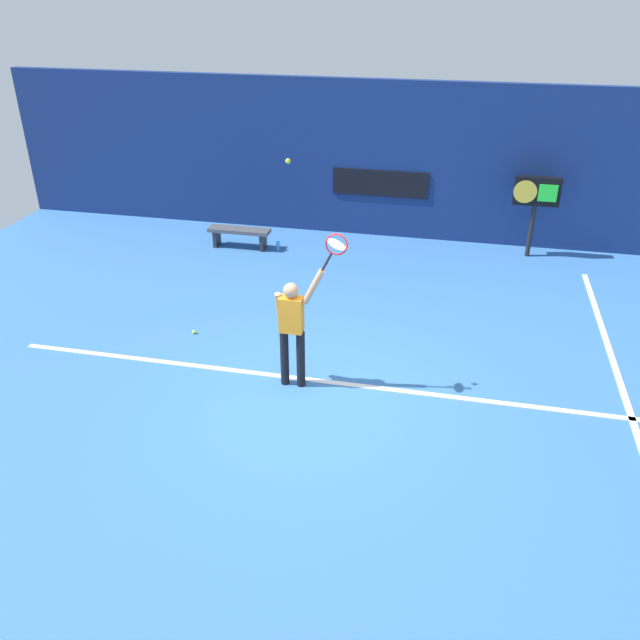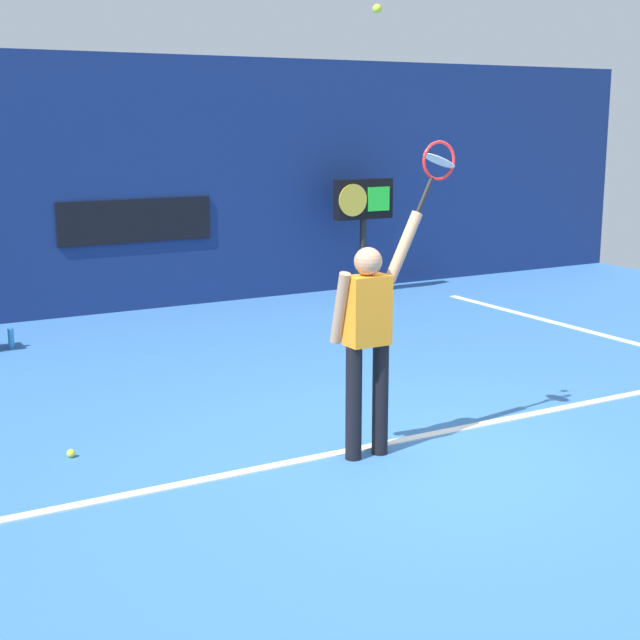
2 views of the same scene
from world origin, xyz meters
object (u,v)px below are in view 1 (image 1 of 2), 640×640
Objects in this scene: court_bench at (239,233)px; spare_ball at (194,332)px; tennis_racket at (335,246)px; water_bottle at (278,245)px; tennis_ball at (288,161)px; scoreboard_clock at (536,195)px; tennis_player at (292,326)px.

court_bench is 4.05m from spare_ball.
court_bench is (-3.21, 5.15, -1.96)m from tennis_racket.
spare_ball is at bearing -95.55° from water_bottle.
tennis_racket reaches higher than water_bottle.
tennis_ball is at bearing -174.77° from tennis_racket.
tennis_ball is (-0.62, -0.06, 1.13)m from tennis_racket.
tennis_racket is 9.08× the size of spare_ball.
spare_ball is at bearing 156.98° from tennis_racket.
water_bottle is (-2.31, 5.15, -2.18)m from tennis_racket.
tennis_ball is 6.40m from water_bottle.
scoreboard_clock is 5.66m from water_bottle.
tennis_player reaches higher than court_bench.
scoreboard_clock is at bearing 7.94° from court_bench.
scoreboard_clock is 7.35× the size of water_bottle.
spare_ball is (-2.08, 1.20, -3.40)m from tennis_ball.
scoreboard_clock is at bearing 9.22° from water_bottle.
court_bench is 5.83× the size of water_bottle.
tennis_racket is at bearing -0.39° from tennis_player.
tennis_ball reaches higher than tennis_player.
spare_ball is (-0.39, -4.00, -0.09)m from water_bottle.
tennis_racket is 2.57× the size of water_bottle.
scoreboard_clock is 1.26× the size of court_bench.
scoreboard_clock is (3.76, 6.03, 0.37)m from tennis_player.
court_bench is at bearing -180.00° from water_bottle.
water_bottle is 4.02m from spare_ball.
water_bottle reaches higher than spare_ball.
tennis_ball is 0.28× the size of water_bottle.
tennis_ball is at bearing -71.97° from water_bottle.
tennis_racket is at bearing -58.10° from court_bench.
tennis_ball is 0.04× the size of scoreboard_clock.
tennis_ball is 0.05× the size of court_bench.
tennis_player is 3.16× the size of tennis_racket.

